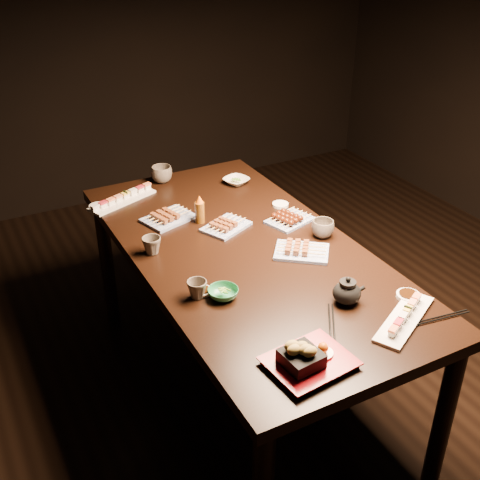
# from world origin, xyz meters

# --- Properties ---
(ground) EXTENTS (5.00, 5.00, 0.00)m
(ground) POSITION_xyz_m (0.00, 0.00, 0.00)
(ground) COLOR black
(ground) RESTS_ON ground
(dining_table) EXTENTS (1.04, 1.86, 0.75)m
(dining_table) POSITION_xyz_m (-0.32, 0.19, 0.38)
(dining_table) COLOR black
(dining_table) RESTS_ON ground
(sushi_platter_near) EXTENTS (0.35, 0.25, 0.04)m
(sushi_platter_near) POSITION_xyz_m (-0.06, -0.50, 0.77)
(sushi_platter_near) COLOR white
(sushi_platter_near) RESTS_ON dining_table
(sushi_platter_far) EXTENTS (0.36, 0.22, 0.04)m
(sushi_platter_far) POSITION_xyz_m (-0.63, 0.88, 0.77)
(sushi_platter_far) COLOR white
(sushi_platter_far) RESTS_ON dining_table
(yakitori_plate_center) EXTENTS (0.25, 0.22, 0.05)m
(yakitori_plate_center) POSITION_xyz_m (-0.31, 0.40, 0.78)
(yakitori_plate_center) COLOR #828EB6
(yakitori_plate_center) RESTS_ON dining_table
(yakitori_plate_right) EXTENTS (0.27, 0.26, 0.06)m
(yakitori_plate_right) POSITION_xyz_m (-0.13, 0.05, 0.78)
(yakitori_plate_right) COLOR #828EB6
(yakitori_plate_right) RESTS_ON dining_table
(yakitori_plate_left) EXTENTS (0.26, 0.22, 0.06)m
(yakitori_plate_left) POSITION_xyz_m (-0.51, 0.59, 0.78)
(yakitori_plate_left) COLOR #828EB6
(yakitori_plate_left) RESTS_ON dining_table
(tsukune_plate) EXTENTS (0.23, 0.20, 0.05)m
(tsukune_plate) POSITION_xyz_m (-0.03, 0.32, 0.78)
(tsukune_plate) COLOR #828EB6
(tsukune_plate) RESTS_ON dining_table
(edamame_bowl_green) EXTENTS (0.15, 0.15, 0.04)m
(edamame_bowl_green) POSITION_xyz_m (-0.56, -0.08, 0.77)
(edamame_bowl_green) COLOR #297D4D
(edamame_bowl_green) RESTS_ON dining_table
(edamame_bowl_cream) EXTENTS (0.16, 0.16, 0.03)m
(edamame_bowl_cream) POSITION_xyz_m (-0.05, 0.80, 0.77)
(edamame_bowl_cream) COLOR beige
(edamame_bowl_cream) RESTS_ON dining_table
(tempura_tray) EXTENTS (0.28, 0.24, 0.10)m
(tempura_tray) POSITION_xyz_m (-0.49, -0.54, 0.80)
(tempura_tray) COLOR black
(tempura_tray) RESTS_ON dining_table
(teacup_near_left) EXTENTS (0.10, 0.10, 0.07)m
(teacup_near_left) POSITION_xyz_m (-0.65, -0.03, 0.78)
(teacup_near_left) COLOR #51483E
(teacup_near_left) RESTS_ON dining_table
(teacup_mid_right) EXTENTS (0.13, 0.13, 0.08)m
(teacup_mid_right) POSITION_xyz_m (0.03, 0.13, 0.79)
(teacup_mid_right) COLOR #51483E
(teacup_mid_right) RESTS_ON dining_table
(teacup_far_left) EXTENTS (0.10, 0.10, 0.07)m
(teacup_far_left) POSITION_xyz_m (-0.68, 0.35, 0.79)
(teacup_far_left) COLOR #51483E
(teacup_far_left) RESTS_ON dining_table
(teacup_far_right) EXTENTS (0.12, 0.12, 0.09)m
(teacup_far_right) POSITION_xyz_m (-0.38, 1.01, 0.79)
(teacup_far_right) COLOR #51483E
(teacup_far_right) RESTS_ON dining_table
(teapot) EXTENTS (0.15, 0.15, 0.10)m
(teapot) POSITION_xyz_m (-0.18, -0.31, 0.80)
(teapot) COLOR black
(teapot) RESTS_ON dining_table
(condiment_bottle) EXTENTS (0.05, 0.05, 0.13)m
(condiment_bottle) POSITION_xyz_m (-0.39, 0.51, 0.82)
(condiment_bottle) COLOR #663A0D
(condiment_bottle) RESTS_ON dining_table
(sauce_dish_west) EXTENTS (0.09, 0.09, 0.01)m
(sauce_dish_west) POSITION_xyz_m (-0.62, -0.01, 0.76)
(sauce_dish_west) COLOR white
(sauce_dish_west) RESTS_ON dining_table
(sauce_dish_east) EXTENTS (0.10, 0.10, 0.01)m
(sauce_dish_east) POSITION_xyz_m (0.02, 0.48, 0.76)
(sauce_dish_east) COLOR white
(sauce_dish_east) RESTS_ON dining_table
(sauce_dish_se) EXTENTS (0.10, 0.10, 0.02)m
(sauce_dish_se) POSITION_xyz_m (0.04, -0.40, 0.76)
(sauce_dish_se) COLOR white
(sauce_dish_se) RESTS_ON dining_table
(sauce_dish_nw) EXTENTS (0.11, 0.11, 0.01)m
(sauce_dish_nw) POSITION_xyz_m (-0.76, 0.87, 0.76)
(sauce_dish_nw) COLOR white
(sauce_dish_nw) RESTS_ON dining_table
(chopsticks_near) EXTENTS (0.15, 0.22, 0.01)m
(chopsticks_near) POSITION_xyz_m (-0.31, -0.41, 0.75)
(chopsticks_near) COLOR black
(chopsticks_near) RESTS_ON dining_table
(chopsticks_se) EXTENTS (0.22, 0.05, 0.01)m
(chopsticks_se) POSITION_xyz_m (0.06, -0.55, 0.75)
(chopsticks_se) COLOR black
(chopsticks_se) RESTS_ON dining_table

